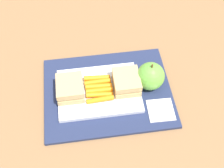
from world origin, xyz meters
TOP-DOWN VIEW (x-y plane):
  - ground_plane at (0.00, 0.00)m, footprint 2.40×2.40m
  - lunchbag_mat at (0.00, 0.00)m, footprint 0.36×0.28m
  - food_tray at (-0.03, 0.00)m, footprint 0.23×0.17m
  - sandwich_half_left at (-0.10, 0.00)m, footprint 0.07×0.08m
  - sandwich_half_right at (0.05, 0.00)m, footprint 0.07×0.08m
  - carrot_sticks_bundle at (-0.02, -0.00)m, footprint 0.08×0.09m
  - apple at (0.12, 0.01)m, footprint 0.08×0.08m
  - paper_napkin at (0.14, -0.08)m, footprint 0.07×0.07m

SIDE VIEW (x-z plane):
  - ground_plane at x=0.00m, z-range 0.00..0.00m
  - lunchbag_mat at x=0.00m, z-range 0.00..0.01m
  - paper_napkin at x=0.14m, z-range 0.01..0.01m
  - food_tray at x=-0.03m, z-range 0.01..0.02m
  - carrot_sticks_bundle at x=-0.02m, z-range 0.02..0.04m
  - sandwich_half_left at x=-0.10m, z-range 0.02..0.07m
  - sandwich_half_right at x=0.05m, z-range 0.02..0.07m
  - apple at x=0.12m, z-range 0.00..0.10m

